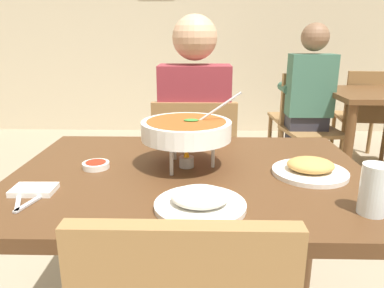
{
  "coord_description": "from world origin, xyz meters",
  "views": [
    {
      "loc": [
        0.03,
        -1.13,
        1.21
      ],
      "look_at": [
        0.0,
        0.15,
        0.83
      ],
      "focal_mm": 34.11,
      "sensor_mm": 36.0,
      "label": 1
    }
  ],
  "objects_px": {
    "appetizer_plate": "(310,169)",
    "sauce_dish": "(96,165)",
    "curry_bowl": "(186,130)",
    "drink_glass": "(374,192)",
    "chair_bg_window": "(305,110)",
    "rice_plate": "(200,201)",
    "patron_bg_middle": "(309,94)",
    "dining_table_main": "(191,205)",
    "chair_diner_main": "(194,170)",
    "chair_bg_right": "(363,111)",
    "chair_bg_middle": "(308,120)",
    "diner_main": "(195,127)"
  },
  "relations": [
    {
      "from": "appetizer_plate",
      "to": "sauce_dish",
      "type": "height_order",
      "value": "appetizer_plate"
    },
    {
      "from": "curry_bowl",
      "to": "drink_glass",
      "type": "relative_size",
      "value": 2.56
    },
    {
      "from": "chair_bg_window",
      "to": "rice_plate",
      "type": "bearing_deg",
      "value": -110.9
    },
    {
      "from": "patron_bg_middle",
      "to": "dining_table_main",
      "type": "bearing_deg",
      "value": -115.85
    },
    {
      "from": "chair_diner_main",
      "to": "rice_plate",
      "type": "bearing_deg",
      "value": -88.19
    },
    {
      "from": "dining_table_main",
      "to": "drink_glass",
      "type": "height_order",
      "value": "drink_glass"
    },
    {
      "from": "curry_bowl",
      "to": "chair_bg_right",
      "type": "xyz_separation_m",
      "value": [
        1.62,
        2.33,
        -0.4
      ]
    },
    {
      "from": "sauce_dish",
      "to": "drink_glass",
      "type": "height_order",
      "value": "drink_glass"
    },
    {
      "from": "curry_bowl",
      "to": "chair_bg_right",
      "type": "distance_m",
      "value": 2.87
    },
    {
      "from": "chair_bg_middle",
      "to": "patron_bg_middle",
      "type": "xyz_separation_m",
      "value": [
        -0.03,
        -0.05,
        0.24
      ]
    },
    {
      "from": "rice_plate",
      "to": "appetizer_plate",
      "type": "xyz_separation_m",
      "value": [
        0.35,
        0.25,
        0.0
      ]
    },
    {
      "from": "diner_main",
      "to": "chair_bg_right",
      "type": "height_order",
      "value": "diner_main"
    },
    {
      "from": "dining_table_main",
      "to": "chair_bg_right",
      "type": "distance_m",
      "value": 2.87
    },
    {
      "from": "diner_main",
      "to": "drink_glass",
      "type": "relative_size",
      "value": 10.08
    },
    {
      "from": "chair_bg_middle",
      "to": "patron_bg_middle",
      "type": "height_order",
      "value": "patron_bg_middle"
    },
    {
      "from": "chair_bg_window",
      "to": "dining_table_main",
      "type": "bearing_deg",
      "value": -113.62
    },
    {
      "from": "curry_bowl",
      "to": "dining_table_main",
      "type": "bearing_deg",
      "value": -69.77
    },
    {
      "from": "curry_bowl",
      "to": "patron_bg_middle",
      "type": "relative_size",
      "value": 0.25
    },
    {
      "from": "chair_diner_main",
      "to": "chair_bg_middle",
      "type": "height_order",
      "value": "same"
    },
    {
      "from": "chair_bg_window",
      "to": "chair_bg_right",
      "type": "bearing_deg",
      "value": -3.55
    },
    {
      "from": "chair_bg_window",
      "to": "curry_bowl",
      "type": "bearing_deg",
      "value": -114.33
    },
    {
      "from": "appetizer_plate",
      "to": "chair_bg_right",
      "type": "xyz_separation_m",
      "value": [
        1.22,
        2.39,
        -0.29
      ]
    },
    {
      "from": "appetizer_plate",
      "to": "sauce_dish",
      "type": "xyz_separation_m",
      "value": [
        -0.71,
        0.04,
        -0.01
      ]
    },
    {
      "from": "rice_plate",
      "to": "chair_bg_middle",
      "type": "xyz_separation_m",
      "value": [
        0.93,
        2.23,
        -0.29
      ]
    },
    {
      "from": "chair_bg_right",
      "to": "dining_table_main",
      "type": "bearing_deg",
      "value": -124.09
    },
    {
      "from": "chair_bg_right",
      "to": "chair_bg_window",
      "type": "xyz_separation_m",
      "value": [
        -0.55,
        0.03,
        0.0
      ]
    },
    {
      "from": "chair_diner_main",
      "to": "chair_bg_middle",
      "type": "bearing_deg",
      "value": 52.55
    },
    {
      "from": "chair_diner_main",
      "to": "chair_bg_middle",
      "type": "xyz_separation_m",
      "value": [
        0.96,
        1.25,
        0.0
      ]
    },
    {
      "from": "diner_main",
      "to": "curry_bowl",
      "type": "xyz_separation_m",
      "value": [
        -0.02,
        -0.7,
        0.16
      ]
    },
    {
      "from": "chair_diner_main",
      "to": "drink_glass",
      "type": "xyz_separation_m",
      "value": [
        0.46,
        -1.0,
        0.33
      ]
    },
    {
      "from": "dining_table_main",
      "to": "chair_bg_window",
      "type": "relative_size",
      "value": 1.3
    },
    {
      "from": "appetizer_plate",
      "to": "chair_bg_middle",
      "type": "height_order",
      "value": "chair_bg_middle"
    },
    {
      "from": "chair_bg_window",
      "to": "patron_bg_middle",
      "type": "distance_m",
      "value": 0.56
    },
    {
      "from": "dining_table_main",
      "to": "chair_bg_middle",
      "type": "xyz_separation_m",
      "value": [
        0.96,
        1.97,
        -0.14
      ]
    },
    {
      "from": "patron_bg_middle",
      "to": "curry_bowl",
      "type": "bearing_deg",
      "value": -116.77
    },
    {
      "from": "chair_diner_main",
      "to": "appetizer_plate",
      "type": "height_order",
      "value": "chair_diner_main"
    },
    {
      "from": "chair_diner_main",
      "to": "appetizer_plate",
      "type": "relative_size",
      "value": 3.75
    },
    {
      "from": "curry_bowl",
      "to": "rice_plate",
      "type": "xyz_separation_m",
      "value": [
        0.05,
        -0.31,
        -0.11
      ]
    },
    {
      "from": "drink_glass",
      "to": "patron_bg_middle",
      "type": "relative_size",
      "value": 0.1
    },
    {
      "from": "appetizer_plate",
      "to": "rice_plate",
      "type": "bearing_deg",
      "value": -144.85
    },
    {
      "from": "diner_main",
      "to": "chair_bg_middle",
      "type": "distance_m",
      "value": 1.57
    },
    {
      "from": "diner_main",
      "to": "chair_bg_right",
      "type": "bearing_deg",
      "value": 45.34
    },
    {
      "from": "rice_plate",
      "to": "chair_bg_right",
      "type": "distance_m",
      "value": 3.09
    },
    {
      "from": "dining_table_main",
      "to": "patron_bg_middle",
      "type": "xyz_separation_m",
      "value": [
        0.93,
        1.92,
        0.09
      ]
    },
    {
      "from": "sauce_dish",
      "to": "drink_glass",
      "type": "relative_size",
      "value": 0.69
    },
    {
      "from": "chair_diner_main",
      "to": "chair_bg_window",
      "type": "bearing_deg",
      "value": 58.11
    },
    {
      "from": "appetizer_plate",
      "to": "chair_bg_middle",
      "type": "distance_m",
      "value": 2.09
    },
    {
      "from": "dining_table_main",
      "to": "chair_diner_main",
      "type": "height_order",
      "value": "chair_diner_main"
    },
    {
      "from": "diner_main",
      "to": "rice_plate",
      "type": "height_order",
      "value": "diner_main"
    },
    {
      "from": "dining_table_main",
      "to": "rice_plate",
      "type": "bearing_deg",
      "value": -83.42
    }
  ]
}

